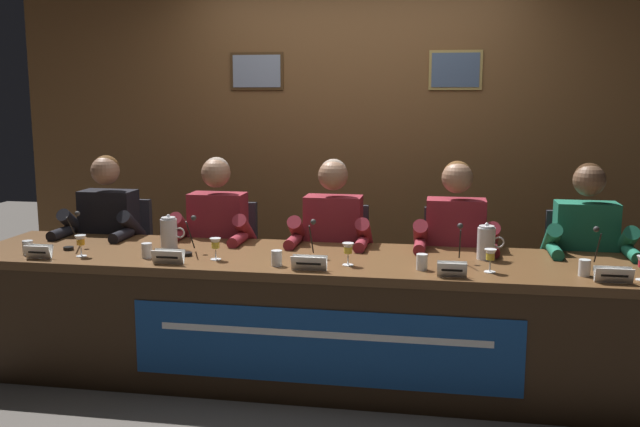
# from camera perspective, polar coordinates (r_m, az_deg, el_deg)

# --- Properties ---
(ground_plane) EXTENTS (12.00, 12.00, 0.00)m
(ground_plane) POSITION_cam_1_polar(r_m,az_deg,el_deg) (4.30, 0.00, -12.91)
(ground_plane) COLOR #4C4742
(wall_back_panelled) EXTENTS (5.34, 0.14, 2.60)m
(wall_back_panelled) POSITION_cam_1_polar(r_m,az_deg,el_deg) (5.50, 2.78, 5.99)
(wall_back_panelled) COLOR brown
(wall_back_panelled) RESTS_ON ground_plane
(conference_table) EXTENTS (4.14, 0.86, 0.72)m
(conference_table) POSITION_cam_1_polar(r_m,az_deg,el_deg) (4.02, -0.27, -6.79)
(conference_table) COLOR brown
(conference_table) RESTS_ON ground_plane
(chair_far_left) EXTENTS (0.44, 0.45, 0.91)m
(chair_far_left) POSITION_cam_1_polar(r_m,az_deg,el_deg) (5.18, -15.82, -4.15)
(chair_far_left) COLOR black
(chair_far_left) RESTS_ON ground_plane
(panelist_far_left) EXTENTS (0.51, 0.48, 1.24)m
(panelist_far_left) POSITION_cam_1_polar(r_m,az_deg,el_deg) (4.95, -16.96, -1.57)
(panelist_far_left) COLOR black
(panelist_far_left) RESTS_ON ground_plane
(nameplate_far_left) EXTENTS (0.15, 0.06, 0.08)m
(nameplate_far_left) POSITION_cam_1_polar(r_m,az_deg,el_deg) (4.32, -21.65, -2.87)
(nameplate_far_left) COLOR white
(nameplate_far_left) RESTS_ON conference_table
(juice_glass_far_left) EXTENTS (0.06, 0.06, 0.12)m
(juice_glass_far_left) POSITION_cam_1_polar(r_m,az_deg,el_deg) (4.28, -18.67, -2.16)
(juice_glass_far_left) COLOR white
(juice_glass_far_left) RESTS_ON conference_table
(water_cup_far_left) EXTENTS (0.06, 0.06, 0.08)m
(water_cup_far_left) POSITION_cam_1_polar(r_m,az_deg,el_deg) (4.44, -22.41, -2.62)
(water_cup_far_left) COLOR silver
(water_cup_far_left) RESTS_ON conference_table
(microphone_far_left) EXTENTS (0.06, 0.17, 0.22)m
(microphone_far_left) POSITION_cam_1_polar(r_m,az_deg,el_deg) (4.52, -19.33, -1.75)
(microphone_far_left) COLOR black
(microphone_far_left) RESTS_ON conference_table
(chair_left) EXTENTS (0.44, 0.45, 0.91)m
(chair_left) POSITION_cam_1_polar(r_m,az_deg,el_deg) (4.90, -7.66, -4.65)
(chair_left) COLOR black
(chair_left) RESTS_ON ground_plane
(panelist_left) EXTENTS (0.51, 0.48, 1.24)m
(panelist_left) POSITION_cam_1_polar(r_m,az_deg,el_deg) (4.65, -8.48, -1.94)
(panelist_left) COLOR black
(panelist_left) RESTS_ON ground_plane
(nameplate_left) EXTENTS (0.18, 0.06, 0.08)m
(nameplate_left) POSITION_cam_1_polar(r_m,az_deg,el_deg) (3.98, -12.09, -3.41)
(nameplate_left) COLOR white
(nameplate_left) RESTS_ON conference_table
(juice_glass_left) EXTENTS (0.06, 0.06, 0.12)m
(juice_glass_left) POSITION_cam_1_polar(r_m,az_deg,el_deg) (4.02, -8.39, -2.50)
(juice_glass_left) COLOR white
(juice_glass_left) RESTS_ON conference_table
(water_cup_left) EXTENTS (0.06, 0.06, 0.08)m
(water_cup_left) POSITION_cam_1_polar(r_m,az_deg,el_deg) (4.15, -13.73, -2.96)
(water_cup_left) COLOR silver
(water_cup_left) RESTS_ON conference_table
(microphone_left) EXTENTS (0.06, 0.17, 0.22)m
(microphone_left) POSITION_cam_1_polar(r_m,az_deg,el_deg) (4.18, -10.46, -2.25)
(microphone_left) COLOR black
(microphone_left) RESTS_ON conference_table
(chair_center) EXTENTS (0.44, 0.45, 0.91)m
(chair_center) POSITION_cam_1_polar(r_m,az_deg,el_deg) (4.73, 1.29, -5.09)
(chair_center) COLOR black
(chair_center) RESTS_ON ground_plane
(panelist_center) EXTENTS (0.51, 0.48, 1.24)m
(panelist_center) POSITION_cam_1_polar(r_m,az_deg,el_deg) (4.47, 0.91, -2.30)
(panelist_center) COLOR black
(panelist_center) RESTS_ON ground_plane
(nameplate_center) EXTENTS (0.19, 0.06, 0.08)m
(nameplate_center) POSITION_cam_1_polar(r_m,az_deg,el_deg) (3.75, -0.95, -3.99)
(nameplate_center) COLOR white
(nameplate_center) RESTS_ON conference_table
(juice_glass_center) EXTENTS (0.06, 0.06, 0.12)m
(juice_glass_center) POSITION_cam_1_polar(r_m,az_deg,el_deg) (3.85, 2.27, -2.93)
(juice_glass_center) COLOR white
(juice_glass_center) RESTS_ON conference_table
(water_cup_center) EXTENTS (0.06, 0.06, 0.08)m
(water_cup_center) POSITION_cam_1_polar(r_m,az_deg,el_deg) (3.86, -3.50, -3.66)
(water_cup_center) COLOR silver
(water_cup_center) RESTS_ON conference_table
(microphone_center) EXTENTS (0.06, 0.17, 0.22)m
(microphone_center) POSITION_cam_1_polar(r_m,az_deg,el_deg) (3.99, -0.76, -2.67)
(microphone_center) COLOR black
(microphone_center) RESTS_ON conference_table
(chair_right) EXTENTS (0.44, 0.45, 0.91)m
(chair_right) POSITION_cam_1_polar(r_m,az_deg,el_deg) (4.68, 10.68, -5.41)
(chair_right) COLOR black
(chair_right) RESTS_ON ground_plane
(panelist_right) EXTENTS (0.51, 0.48, 1.24)m
(panelist_right) POSITION_cam_1_polar(r_m,az_deg,el_deg) (4.42, 10.81, -2.61)
(panelist_right) COLOR black
(panelist_right) RESTS_ON ground_plane
(nameplate_right) EXTENTS (0.15, 0.06, 0.08)m
(nameplate_right) POSITION_cam_1_polar(r_m,az_deg,el_deg) (3.67, 10.55, -4.44)
(nameplate_right) COLOR white
(nameplate_right) RESTS_ON conference_table
(juice_glass_right) EXTENTS (0.06, 0.06, 0.12)m
(juice_glass_right) POSITION_cam_1_polar(r_m,az_deg,el_deg) (3.80, 13.52, -3.36)
(juice_glass_right) COLOR white
(juice_glass_right) RESTS_ON conference_table
(water_cup_right) EXTENTS (0.06, 0.06, 0.08)m
(water_cup_right) POSITION_cam_1_polar(r_m,az_deg,el_deg) (3.80, 8.18, -3.94)
(water_cup_right) COLOR silver
(water_cup_right) RESTS_ON conference_table
(microphone_right) EXTENTS (0.06, 0.17, 0.22)m
(microphone_right) POSITION_cam_1_polar(r_m,az_deg,el_deg) (3.94, 11.16, -3.00)
(microphone_right) COLOR black
(microphone_right) RESTS_ON conference_table
(chair_far_right) EXTENTS (0.44, 0.45, 0.91)m
(chair_far_right) POSITION_cam_1_polar(r_m,az_deg,el_deg) (4.76, 20.02, -5.59)
(chair_far_right) COLOR black
(chair_far_right) RESTS_ON ground_plane
(panelist_far_right) EXTENTS (0.51, 0.48, 1.24)m
(panelist_far_right) POSITION_cam_1_polar(r_m,az_deg,el_deg) (4.50, 20.65, -2.85)
(panelist_far_right) COLOR black
(panelist_far_right) RESTS_ON ground_plane
(nameplate_far_right) EXTENTS (0.18, 0.06, 0.08)m
(nameplate_far_right) POSITION_cam_1_polar(r_m,az_deg,el_deg) (3.79, 22.52, -4.58)
(nameplate_far_right) COLOR white
(nameplate_far_right) RESTS_ON conference_table
(water_cup_far_right) EXTENTS (0.06, 0.06, 0.08)m
(water_cup_far_right) POSITION_cam_1_polar(r_m,az_deg,el_deg) (3.88, 20.47, -4.17)
(water_cup_far_right) COLOR silver
(water_cup_far_right) RESTS_ON conference_table
(microphone_far_right) EXTENTS (0.06, 0.17, 0.22)m
(microphone_far_right) POSITION_cam_1_polar(r_m,az_deg,el_deg) (4.05, 21.43, -3.15)
(microphone_far_right) COLOR black
(microphone_far_right) RESTS_ON conference_table
(water_pitcher_left_side) EXTENTS (0.15, 0.10, 0.21)m
(water_pitcher_left_side) POSITION_cam_1_polar(r_m,az_deg,el_deg) (4.36, -12.02, -1.55)
(water_pitcher_left_side) COLOR silver
(water_pitcher_left_side) RESTS_ON conference_table
(water_pitcher_right_side) EXTENTS (0.15, 0.10, 0.21)m
(water_pitcher_right_side) POSITION_cam_1_polar(r_m,az_deg,el_deg) (4.10, 13.22, -2.30)
(water_pitcher_right_side) COLOR silver
(water_pitcher_right_side) RESTS_ON conference_table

